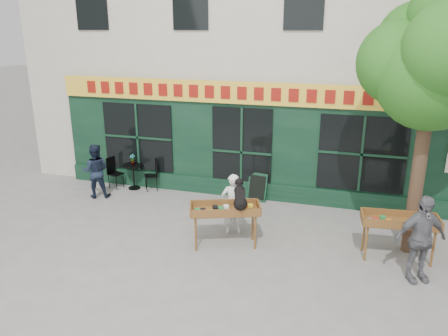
{
  "coord_description": "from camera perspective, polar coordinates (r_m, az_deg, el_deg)",
  "views": [
    {
      "loc": [
        2.91,
        -9.08,
        4.66
      ],
      "look_at": [
        0.03,
        0.5,
        1.44
      ],
      "focal_mm": 35.0,
      "sensor_mm": 36.0,
      "label": 1
    }
  ],
  "objects": [
    {
      "name": "chalkboard",
      "position": [
        12.29,
        4.36,
        -2.5
      ],
      "size": [
        0.59,
        0.29,
        0.79
      ],
      "rotation": [
        0.0,
        0.0,
        -0.2
      ],
      "color": "black",
      "rests_on": "ground"
    },
    {
      "name": "book_cart_right",
      "position": [
        9.77,
        21.97,
        -6.67
      ],
      "size": [
        1.55,
        0.77,
        0.99
      ],
      "rotation": [
        0.0,
        0.0,
        0.1
      ],
      "color": "brown",
      "rests_on": "ground"
    },
    {
      "name": "bistro_chair_right",
      "position": [
        13.19,
        -9.17,
        -0.52
      ],
      "size": [
        0.5,
        0.5,
        0.95
      ],
      "rotation": [
        0.0,
        0.0,
        -1.02
      ],
      "color": "black",
      "rests_on": "ground"
    },
    {
      "name": "ground",
      "position": [
        10.61,
        -0.94,
        -8.21
      ],
      "size": [
        80.0,
        80.0,
        0.0
      ],
      "primitive_type": "plane",
      "color": "slate",
      "rests_on": "ground"
    },
    {
      "name": "street_tree",
      "position": [
        9.56,
        26.0,
        12.8
      ],
      "size": [
        3.05,
        2.9,
        5.6
      ],
      "color": "#382619",
      "rests_on": "ground"
    },
    {
      "name": "bistro_chair_left",
      "position": [
        13.62,
        -14.28,
        -0.25
      ],
      "size": [
        0.44,
        0.43,
        0.95
      ],
      "rotation": [
        0.0,
        0.0,
        1.34
      ],
      "color": "black",
      "rests_on": "ground"
    },
    {
      "name": "woman",
      "position": [
        10.22,
        1.17,
        -4.72
      ],
      "size": [
        0.63,
        0.52,
        1.48
      ],
      "primitive_type": "imported",
      "rotation": [
        0.0,
        0.0,
        3.5
      ],
      "color": "silver",
      "rests_on": "ground"
    },
    {
      "name": "man_right",
      "position": [
        9.11,
        24.24,
        -8.44
      ],
      "size": [
        1.1,
        0.82,
        1.74
      ],
      "primitive_type": "imported",
      "rotation": [
        0.0,
        0.0,
        0.45
      ],
      "color": "#5D5D62",
      "rests_on": "ground"
    },
    {
      "name": "dog",
      "position": [
        9.3,
        2.11,
        -3.41
      ],
      "size": [
        0.53,
        0.68,
        0.6
      ],
      "primitive_type": null,
      "rotation": [
        0.0,
        0.0,
        0.36
      ],
      "color": "black",
      "rests_on": "book_cart_center"
    },
    {
      "name": "book_cart_center",
      "position": [
        9.61,
        0.12,
        -5.69
      ],
      "size": [
        1.62,
        1.1,
        0.99
      ],
      "rotation": [
        0.0,
        0.0,
        0.36
      ],
      "color": "brown",
      "rests_on": "ground"
    },
    {
      "name": "building",
      "position": [
        15.33,
        6.13,
        18.92
      ],
      "size": [
        14.0,
        7.26,
        10.0
      ],
      "color": "beige",
      "rests_on": "ground"
    },
    {
      "name": "man_left",
      "position": [
        12.93,
        -16.43,
        -0.37
      ],
      "size": [
        0.92,
        0.83,
        1.56
      ],
      "primitive_type": "imported",
      "rotation": [
        0.0,
        0.0,
        3.52
      ],
      "color": "black",
      "rests_on": "ground"
    },
    {
      "name": "potted_plant",
      "position": [
        13.27,
        -11.86,
        1.11
      ],
      "size": [
        0.17,
        0.12,
        0.32
      ],
      "primitive_type": "imported",
      "rotation": [
        0.0,
        0.0,
        0.03
      ],
      "color": "gray",
      "rests_on": "bistro_table"
    },
    {
      "name": "bistro_table",
      "position": [
        13.39,
        -11.76,
        -0.45
      ],
      "size": [
        0.6,
        0.6,
        0.76
      ],
      "color": "black",
      "rests_on": "ground"
    }
  ]
}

